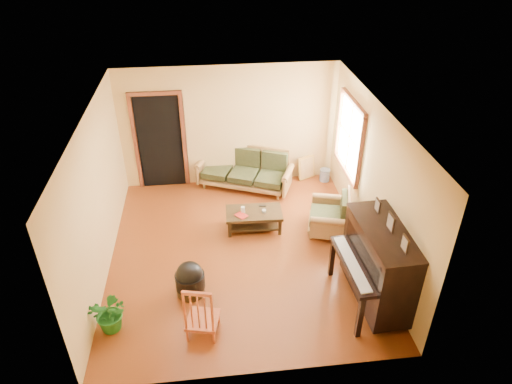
{
  "coord_description": "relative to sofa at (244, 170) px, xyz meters",
  "views": [
    {
      "loc": [
        -0.46,
        -6.27,
        5.19
      ],
      "look_at": [
        0.29,
        0.2,
        1.1
      ],
      "focal_mm": 32.0,
      "sensor_mm": 36.0,
      "label": 1
    }
  ],
  "objects": [
    {
      "name": "potted_plant",
      "position": [
        -2.25,
        -3.7,
        -0.11
      ],
      "size": [
        0.7,
        0.66,
        0.62
      ],
      "primitive_type": "imported",
      "rotation": [
        0.0,
        0.0,
        -0.37
      ],
      "color": "#1C601B",
      "rests_on": "floor"
    },
    {
      "name": "footstool",
      "position": [
        -1.14,
        -3.11,
        -0.2
      ],
      "size": [
        0.53,
        0.53,
        0.44
      ],
      "primitive_type": "cylinder",
      "rotation": [
        0.0,
        0.0,
        -0.16
      ],
      "color": "black",
      "rests_on": "floor"
    },
    {
      "name": "coffee_table",
      "position": [
        0.04,
        -1.53,
        -0.24
      ],
      "size": [
        1.06,
        0.61,
        0.38
      ],
      "primitive_type": "cube",
      "rotation": [
        0.0,
        0.0,
        -0.04
      ],
      "color": "black",
      "rests_on": "floor"
    },
    {
      "name": "doorway",
      "position": [
        -1.72,
        0.29,
        0.6
      ],
      "size": [
        1.08,
        0.16,
        2.05
      ],
      "primitive_type": "cube",
      "color": "black",
      "rests_on": "floor"
    },
    {
      "name": "floor",
      "position": [
        -0.27,
        -2.19,
        -0.42
      ],
      "size": [
        5.0,
        5.0,
        0.0
      ],
      "primitive_type": "plane",
      "color": "#57230B",
      "rests_on": "ground"
    },
    {
      "name": "piano",
      "position": [
        1.68,
        -3.57,
        0.24
      ],
      "size": [
        0.95,
        1.55,
        1.33
      ],
      "primitive_type": "cube",
      "rotation": [
        0.0,
        0.0,
        0.04
      ],
      "color": "black",
      "rests_on": "floor"
    },
    {
      "name": "leaning_frame",
      "position": [
        1.4,
        0.2,
        -0.15
      ],
      "size": [
        0.42,
        0.26,
        0.55
      ],
      "primitive_type": "cube",
      "rotation": [
        0.0,
        0.0,
        0.43
      ],
      "color": "gold",
      "rests_on": "floor"
    },
    {
      "name": "candle",
      "position": [
        -0.17,
        -1.53,
        0.01
      ],
      "size": [
        0.08,
        0.08,
        0.12
      ],
      "primitive_type": "cylinder",
      "rotation": [
        0.0,
        0.0,
        0.17
      ],
      "color": "white",
      "rests_on": "coffee_table"
    },
    {
      "name": "armchair",
      "position": [
        1.39,
        -1.76,
        -0.01
      ],
      "size": [
        0.99,
        1.02,
        0.84
      ],
      "primitive_type": "cube",
      "rotation": [
        0.0,
        0.0,
        -0.27
      ],
      "color": "olive",
      "rests_on": "floor"
    },
    {
      "name": "ceramic_crock",
      "position": [
        1.8,
        0.06,
        -0.29
      ],
      "size": [
        0.29,
        0.29,
        0.28
      ],
      "primitive_type": "cylinder",
      "rotation": [
        0.0,
        0.0,
        -0.39
      ],
      "color": "#304E91",
      "rests_on": "floor"
    },
    {
      "name": "book",
      "position": [
        -0.27,
        -1.69,
        -0.04
      ],
      "size": [
        0.27,
        0.27,
        0.02
      ],
      "primitive_type": "imported",
      "rotation": [
        0.0,
        0.0,
        0.68
      ],
      "color": "maroon",
      "rests_on": "coffee_table"
    },
    {
      "name": "glass_jar",
      "position": [
        0.22,
        -1.56,
        -0.02
      ],
      "size": [
        0.1,
        0.1,
        0.05
      ],
      "primitive_type": "cylinder",
      "rotation": [
        0.0,
        0.0,
        -0.25
      ],
      "color": "silver",
      "rests_on": "coffee_table"
    },
    {
      "name": "red_chair",
      "position": [
        -0.96,
        -3.91,
        0.05
      ],
      "size": [
        0.54,
        0.57,
        0.94
      ],
      "primitive_type": "cube",
      "rotation": [
        0.0,
        0.0,
        -0.23
      ],
      "color": "#993D1B",
      "rests_on": "floor"
    },
    {
      "name": "sofa",
      "position": [
        0.0,
        0.0,
        0.0
      ],
      "size": [
        2.15,
        1.54,
        0.85
      ],
      "primitive_type": "cube",
      "rotation": [
        0.0,
        0.0,
        -0.4
      ],
      "color": "olive",
      "rests_on": "floor"
    },
    {
      "name": "remote",
      "position": [
        0.22,
        -1.36,
        -0.04
      ],
      "size": [
        0.14,
        0.06,
        0.01
      ],
      "primitive_type": "cube",
      "rotation": [
        0.0,
        0.0,
        -0.19
      ],
      "color": "black",
      "rests_on": "coffee_table"
    },
    {
      "name": "window",
      "position": [
        1.94,
        -0.89,
        1.08
      ],
      "size": [
        0.12,
        1.36,
        1.46
      ],
      "primitive_type": "cube",
      "color": "white",
      "rests_on": "right_wall"
    }
  ]
}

